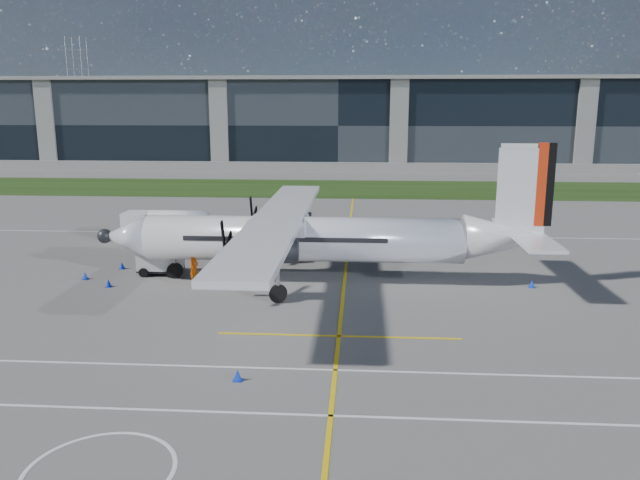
{
  "coord_description": "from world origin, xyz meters",
  "views": [
    {
      "loc": [
        4.0,
        -34.88,
        11.21
      ],
      "look_at": [
        1.43,
        3.61,
        2.71
      ],
      "focal_mm": 35.0,
      "sensor_mm": 36.0,
      "label": 1
    }
  ],
  "objects_px": {
    "turboprop_aircraft": "(320,213)",
    "baggage_tug": "(161,261)",
    "pylon_west": "(79,90)",
    "ground_crew_person": "(194,266)",
    "safety_cone_nose_stbd": "(122,265)",
    "safety_cone_nose_port": "(109,283)",
    "safety_cone_stbdwing": "(308,231)",
    "safety_cone_portwing": "(238,375)",
    "fuel_tanker_truck": "(160,227)",
    "safety_cone_tail": "(532,284)",
    "safety_cone_fwd": "(85,276)"
  },
  "relations": [
    {
      "from": "turboprop_aircraft",
      "to": "baggage_tug",
      "type": "height_order",
      "value": "turboprop_aircraft"
    },
    {
      "from": "pylon_west",
      "to": "ground_crew_person",
      "type": "bearing_deg",
      "value": -63.48
    },
    {
      "from": "pylon_west",
      "to": "safety_cone_nose_stbd",
      "type": "height_order",
      "value": "pylon_west"
    },
    {
      "from": "safety_cone_nose_port",
      "to": "turboprop_aircraft",
      "type": "bearing_deg",
      "value": 9.75
    },
    {
      "from": "baggage_tug",
      "to": "safety_cone_stbdwing",
      "type": "height_order",
      "value": "baggage_tug"
    },
    {
      "from": "turboprop_aircraft",
      "to": "safety_cone_portwing",
      "type": "xyz_separation_m",
      "value": [
        -2.42,
        -14.98,
        -4.19
      ]
    },
    {
      "from": "fuel_tanker_truck",
      "to": "safety_cone_nose_port",
      "type": "bearing_deg",
      "value": -86.89
    },
    {
      "from": "safety_cone_tail",
      "to": "fuel_tanker_truck",
      "type": "bearing_deg",
      "value": 158.09
    },
    {
      "from": "safety_cone_tail",
      "to": "safety_cone_nose_port",
      "type": "relative_size",
      "value": 1.0
    },
    {
      "from": "safety_cone_fwd",
      "to": "safety_cone_nose_stbd",
      "type": "height_order",
      "value": "same"
    },
    {
      "from": "safety_cone_tail",
      "to": "safety_cone_portwing",
      "type": "bearing_deg",
      "value": -137.46
    },
    {
      "from": "safety_cone_portwing",
      "to": "safety_cone_nose_stbd",
      "type": "distance_m",
      "value": 20.5
    },
    {
      "from": "safety_cone_portwing",
      "to": "safety_cone_tail",
      "type": "bearing_deg",
      "value": 42.54
    },
    {
      "from": "safety_cone_tail",
      "to": "safety_cone_portwing",
      "type": "distance_m",
      "value": 21.22
    },
    {
      "from": "turboprop_aircraft",
      "to": "safety_cone_stbdwing",
      "type": "xyz_separation_m",
      "value": [
        -2.07,
        14.53,
        -4.19
      ]
    },
    {
      "from": "turboprop_aircraft",
      "to": "safety_cone_fwd",
      "type": "bearing_deg",
      "value": -177.45
    },
    {
      "from": "safety_cone_fwd",
      "to": "safety_cone_nose_port",
      "type": "height_order",
      "value": "same"
    },
    {
      "from": "safety_cone_fwd",
      "to": "baggage_tug",
      "type": "bearing_deg",
      "value": 19.71
    },
    {
      "from": "turboprop_aircraft",
      "to": "pylon_west",
      "type": "bearing_deg",
      "value": 119.1
    },
    {
      "from": "safety_cone_nose_stbd",
      "to": "safety_cone_portwing",
      "type": "bearing_deg",
      "value": -56.09
    },
    {
      "from": "turboprop_aircraft",
      "to": "safety_cone_tail",
      "type": "bearing_deg",
      "value": -2.73
    },
    {
      "from": "fuel_tanker_truck",
      "to": "safety_cone_fwd",
      "type": "relative_size",
      "value": 14.51
    },
    {
      "from": "baggage_tug",
      "to": "safety_cone_portwing",
      "type": "distance_m",
      "value": 17.98
    },
    {
      "from": "fuel_tanker_truck",
      "to": "safety_cone_nose_port",
      "type": "xyz_separation_m",
      "value": [
        0.68,
        -12.46,
        -1.11
      ]
    },
    {
      "from": "pylon_west",
      "to": "safety_cone_stbdwing",
      "type": "xyz_separation_m",
      "value": [
        79.36,
        -131.78,
        -14.75
      ]
    },
    {
      "from": "turboprop_aircraft",
      "to": "safety_cone_nose_port",
      "type": "distance_m",
      "value": 13.9
    },
    {
      "from": "fuel_tanker_truck",
      "to": "safety_cone_fwd",
      "type": "height_order",
      "value": "fuel_tanker_truck"
    },
    {
      "from": "safety_cone_fwd",
      "to": "safety_cone_stbdwing",
      "type": "distance_m",
      "value": 20.13
    },
    {
      "from": "pylon_west",
      "to": "safety_cone_stbdwing",
      "type": "distance_m",
      "value": 154.54
    },
    {
      "from": "safety_cone_nose_stbd",
      "to": "safety_cone_stbdwing",
      "type": "bearing_deg",
      "value": 46.66
    },
    {
      "from": "turboprop_aircraft",
      "to": "fuel_tanker_truck",
      "type": "bearing_deg",
      "value": 143.39
    },
    {
      "from": "fuel_tanker_truck",
      "to": "safety_cone_tail",
      "type": "relative_size",
      "value": 14.51
    },
    {
      "from": "pylon_west",
      "to": "safety_cone_nose_stbd",
      "type": "bearing_deg",
      "value": -64.9
    },
    {
      "from": "pylon_west",
      "to": "safety_cone_portwing",
      "type": "bearing_deg",
      "value": -63.9
    },
    {
      "from": "safety_cone_portwing",
      "to": "safety_cone_nose_stbd",
      "type": "height_order",
      "value": "same"
    },
    {
      "from": "turboprop_aircraft",
      "to": "ground_crew_person",
      "type": "distance_m",
      "value": 8.73
    },
    {
      "from": "fuel_tanker_truck",
      "to": "safety_cone_tail",
      "type": "bearing_deg",
      "value": -21.91
    },
    {
      "from": "turboprop_aircraft",
      "to": "safety_cone_tail",
      "type": "height_order",
      "value": "turboprop_aircraft"
    },
    {
      "from": "ground_crew_person",
      "to": "safety_cone_fwd",
      "type": "xyz_separation_m",
      "value": [
        -7.25,
        0.13,
        -0.81
      ]
    },
    {
      "from": "turboprop_aircraft",
      "to": "safety_cone_portwing",
      "type": "distance_m",
      "value": 15.74
    },
    {
      "from": "fuel_tanker_truck",
      "to": "baggage_tug",
      "type": "distance_m",
      "value": 9.76
    },
    {
      "from": "safety_cone_tail",
      "to": "safety_cone_portwing",
      "type": "height_order",
      "value": "same"
    },
    {
      "from": "fuel_tanker_truck",
      "to": "ground_crew_person",
      "type": "bearing_deg",
      "value": -62.52
    },
    {
      "from": "safety_cone_fwd",
      "to": "safety_cone_portwing",
      "type": "distance_m",
      "value": 19.22
    },
    {
      "from": "turboprop_aircraft",
      "to": "safety_cone_fwd",
      "type": "relative_size",
      "value": 59.18
    },
    {
      "from": "safety_cone_nose_stbd",
      "to": "safety_cone_nose_port",
      "type": "xyz_separation_m",
      "value": [
        0.79,
        -4.28,
        0.0
      ]
    },
    {
      "from": "safety_cone_portwing",
      "to": "safety_cone_stbdwing",
      "type": "xyz_separation_m",
      "value": [
        0.35,
        29.51,
        0.0
      ]
    },
    {
      "from": "fuel_tanker_truck",
      "to": "baggage_tug",
      "type": "bearing_deg",
      "value": -72.11
    },
    {
      "from": "turboprop_aircraft",
      "to": "safety_cone_nose_port",
      "type": "relative_size",
      "value": 59.18
    },
    {
      "from": "ground_crew_person",
      "to": "safety_cone_portwing",
      "type": "height_order",
      "value": "ground_crew_person"
    }
  ]
}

